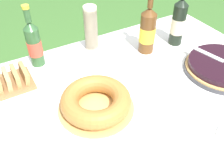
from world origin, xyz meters
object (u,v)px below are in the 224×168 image
cup_stack (91,29)px  bundt_cake (96,101)px  cider_bottle_green (34,44)px  berry_tart (222,67)px  bread_board (3,83)px  juice_bottle_red (178,22)px  cider_bottle_amber (148,31)px

cup_stack → bundt_cake: bearing=-114.2°
bundt_cake → cider_bottle_green: bearing=104.9°
cup_stack → cider_bottle_green: 0.31m
berry_tart → bundt_cake: bearing=172.7°
bundt_cake → cider_bottle_green: 0.46m
bread_board → cup_stack: bearing=10.4°
berry_tart → cup_stack: size_ratio=1.46×
cider_bottle_green → cup_stack: bearing=-2.2°
cup_stack → juice_bottle_red: bearing=-22.3°
bundt_cake → bread_board: 0.46m
bundt_cake → cup_stack: 0.48m
bundt_cake → cup_stack: (0.19, 0.43, 0.08)m
cider_bottle_green → juice_bottle_red: 0.79m
cider_bottle_amber → bread_board: cider_bottle_amber is taller
cider_bottle_amber → bread_board: 0.77m
cider_bottle_green → bread_board: cider_bottle_green is taller
bundt_cake → juice_bottle_red: bearing=20.7°
bundt_cake → cider_bottle_green: cider_bottle_green is taller
cider_bottle_amber → bread_board: (-0.76, 0.08, -0.10)m
cup_stack → cider_bottle_amber: (0.25, -0.17, 0.00)m
juice_bottle_red → bread_board: (-0.96, 0.09, -0.11)m
bundt_cake → cup_stack: size_ratio=1.29×
bundt_cake → bread_board: size_ratio=1.26×
berry_tart → bundt_cake: bundt_cake is taller
berry_tart → cup_stack: 0.71m
cider_bottle_green → juice_bottle_red: bearing=-14.5°
cider_bottle_green → cider_bottle_amber: 0.59m
berry_tart → bread_board: bread_board is taller
cup_stack → cider_bottle_green: cider_bottle_green is taller
juice_bottle_red → bread_board: 0.97m
berry_tart → bundt_cake: (-0.67, 0.09, 0.01)m
cider_bottle_amber → bundt_cake: bearing=-149.7°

